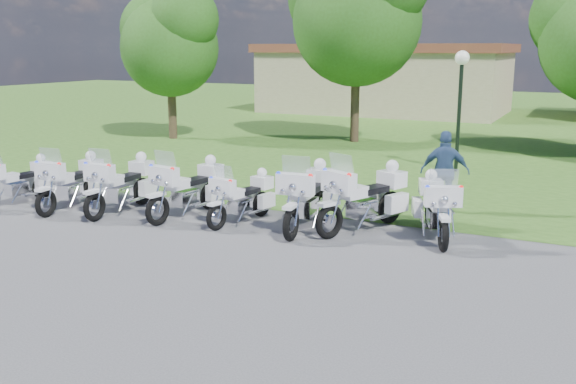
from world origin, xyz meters
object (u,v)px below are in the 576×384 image
at_px(motorcycle_5, 308,195).
at_px(motorcycle_6, 366,196).
at_px(motorcycle_7, 436,206).
at_px(lamp_post, 461,80).
at_px(motorcycle_3, 189,187).
at_px(motorcycle_2, 123,183).
at_px(motorcycle_1, 73,181).
at_px(motorcycle_4, 243,197).
at_px(bystander_c, 445,172).
at_px(motorcycle_0, 20,180).

bearing_deg(motorcycle_5, motorcycle_6, -165.77).
height_order(motorcycle_7, lamp_post, lamp_post).
relative_size(motorcycle_3, lamp_post, 0.65).
relative_size(motorcycle_2, motorcycle_6, 1.00).
height_order(motorcycle_6, motorcycle_7, motorcycle_6).
height_order(motorcycle_1, motorcycle_4, motorcycle_1).
relative_size(motorcycle_1, motorcycle_5, 0.93).
xyz_separation_m(motorcycle_1, bystander_c, (8.32, 3.60, 0.31)).
bearing_deg(lamp_post, bystander_c, -81.54).
bearing_deg(motorcycle_6, motorcycle_2, 34.18).
xyz_separation_m(motorcycle_3, lamp_post, (4.49, 8.37, 2.20)).
relative_size(motorcycle_1, motorcycle_6, 0.97).
bearing_deg(motorcycle_1, motorcycle_2, -174.54).
bearing_deg(motorcycle_2, motorcycle_1, 9.46).
bearing_deg(motorcycle_4, motorcycle_5, -159.97).
distance_m(motorcycle_7, bystander_c, 2.25).
relative_size(motorcycle_4, bystander_c, 1.06).
relative_size(motorcycle_3, motorcycle_5, 0.95).
xyz_separation_m(motorcycle_4, bystander_c, (3.87, 2.92, 0.39)).
xyz_separation_m(motorcycle_0, motorcycle_2, (2.83, 0.55, 0.08)).
bearing_deg(motorcycle_4, motorcycle_3, 15.44).
height_order(motorcycle_1, motorcycle_7, motorcycle_1).
relative_size(motorcycle_1, lamp_post, 0.63).
relative_size(motorcycle_1, motorcycle_4, 1.15).
bearing_deg(lamp_post, motorcycle_0, -134.23).
xyz_separation_m(motorcycle_3, bystander_c, (5.29, 3.01, 0.29)).
bearing_deg(motorcycle_1, lamp_post, -135.43).
distance_m(motorcycle_0, motorcycle_2, 2.89).
relative_size(motorcycle_7, lamp_post, 0.59).
xyz_separation_m(motorcycle_6, motorcycle_7, (1.49, 0.09, -0.07)).
xyz_separation_m(motorcycle_5, motorcycle_6, (1.19, 0.42, 0.01)).
xyz_separation_m(motorcycle_6, bystander_c, (1.17, 2.29, 0.24)).
distance_m(motorcycle_1, lamp_post, 11.91).
bearing_deg(motorcycle_6, motorcycle_4, 37.06).
xyz_separation_m(lamp_post, bystander_c, (0.80, -5.37, -1.91)).
distance_m(motorcycle_6, lamp_post, 7.96).
relative_size(motorcycle_7, bystander_c, 1.14).
relative_size(motorcycle_3, motorcycle_6, 1.00).
bearing_deg(bystander_c, motorcycle_2, 14.86).
xyz_separation_m(motorcycle_7, bystander_c, (-0.32, 2.20, 0.31)).
bearing_deg(motorcycle_7, lamp_post, -104.24).
bearing_deg(motorcycle_5, motorcycle_2, 2.70).
height_order(motorcycle_2, motorcycle_3, motorcycle_3).
bearing_deg(motorcycle_2, motorcycle_3, -170.19).
bearing_deg(motorcycle_2, motorcycle_0, 9.57).
bearing_deg(motorcycle_6, motorcycle_7, -152.83).
xyz_separation_m(motorcycle_2, bystander_c, (6.98, 3.34, 0.29)).
distance_m(motorcycle_0, motorcycle_7, 10.27).
bearing_deg(motorcycle_5, motorcycle_0, 3.90).
distance_m(motorcycle_0, motorcycle_4, 6.02).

